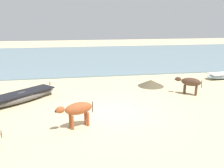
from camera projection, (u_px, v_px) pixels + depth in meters
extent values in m
plane|color=#CCB789|center=(113.00, 112.00, 10.98)|extent=(80.00, 80.00, 0.00)
cube|color=slate|center=(87.00, 57.00, 27.10)|extent=(60.00, 20.00, 0.08)
ellipsoid|color=#5B5651|center=(22.00, 97.00, 12.32)|extent=(3.60, 3.38, 0.50)
cube|color=black|center=(22.00, 93.00, 12.27)|extent=(3.23, 3.05, 0.07)
cube|color=olive|center=(27.00, 93.00, 12.51)|extent=(0.67, 0.72, 0.04)
cylinder|color=olive|center=(50.00, 83.00, 13.60)|extent=(0.06, 0.06, 0.20)
ellipsoid|color=#9E4C28|center=(79.00, 108.00, 9.29)|extent=(1.21, 0.80, 0.49)
ellipsoid|color=#9E4C28|center=(60.00, 110.00, 8.92)|extent=(0.42, 0.34, 0.27)
sphere|color=#2D2119|center=(56.00, 111.00, 8.84)|extent=(0.13, 0.13, 0.10)
cylinder|color=#9E4C28|center=(73.00, 123.00, 9.16)|extent=(0.11, 0.11, 0.56)
cylinder|color=#9E4C28|center=(70.00, 121.00, 9.37)|extent=(0.11, 0.11, 0.56)
cylinder|color=#9E4C28|center=(88.00, 119.00, 9.47)|extent=(0.11, 0.11, 0.56)
cylinder|color=#9E4C28|center=(86.00, 117.00, 9.68)|extent=(0.11, 0.11, 0.56)
cylinder|color=#2D2119|center=(93.00, 107.00, 9.59)|extent=(0.04, 0.04, 0.46)
cylinder|color=#2D2119|center=(1.00, 134.00, 7.87)|extent=(0.02, 0.02, 0.29)
ellipsoid|color=#4C3323|center=(191.00, 82.00, 13.35)|extent=(1.12, 1.01, 0.47)
ellipsoid|color=#4C3323|center=(178.00, 79.00, 13.66)|extent=(0.41, 0.39, 0.26)
sphere|color=#2D2119|center=(175.00, 79.00, 13.74)|extent=(0.14, 0.14, 0.10)
cylinder|color=#4C3323|center=(184.00, 90.00, 13.52)|extent=(0.11, 0.11, 0.54)
cylinder|color=#4C3323|center=(185.00, 89.00, 13.72)|extent=(0.11, 0.11, 0.54)
cylinder|color=#4C3323|center=(196.00, 91.00, 13.23)|extent=(0.11, 0.11, 0.54)
cylinder|color=#4C3323|center=(196.00, 90.00, 13.43)|extent=(0.11, 0.11, 0.54)
cylinder|color=#2D2119|center=(202.00, 84.00, 13.10)|extent=(0.04, 0.04, 0.44)
cone|color=brown|center=(151.00, 83.00, 15.23)|extent=(2.07, 2.07, 0.39)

